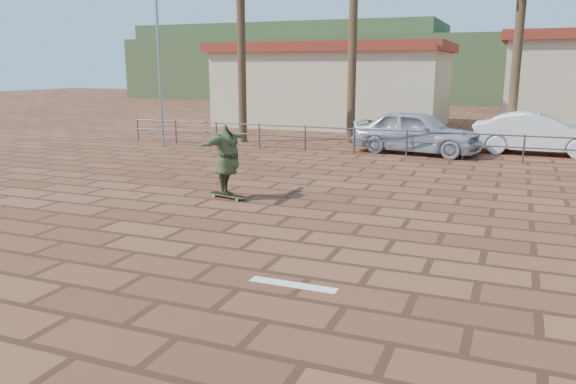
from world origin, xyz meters
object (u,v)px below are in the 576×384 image
object	(u,v)px
car_silver	(416,132)
car_white	(538,134)
longboard	(228,195)
skateboarder	(227,160)

from	to	relation	value
car_silver	car_white	world-z (taller)	car_silver
car_white	longboard	bearing A→B (deg)	147.00
longboard	skateboarder	bearing A→B (deg)	102.23
longboard	skateboarder	distance (m)	0.90
longboard	car_silver	bearing A→B (deg)	84.00
car_white	car_silver	bearing A→B (deg)	110.80
car_silver	car_white	distance (m)	4.59
skateboarder	car_silver	size ratio (longest dim) A/B	0.45
car_silver	skateboarder	bearing A→B (deg)	170.37
skateboarder	longboard	bearing A→B (deg)	177.24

